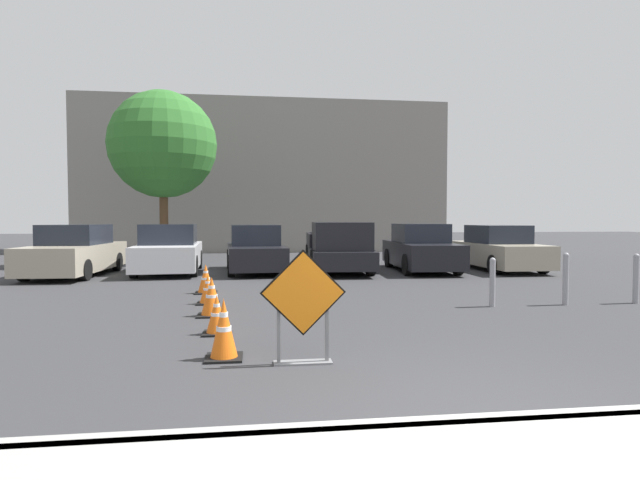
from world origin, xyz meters
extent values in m
plane|color=#333335|center=(0.00, 10.00, 0.00)|extent=(96.00, 96.00, 0.00)
cube|color=#999993|center=(0.00, 0.00, 0.07)|extent=(25.68, 0.20, 0.14)
cube|color=black|center=(-1.38, 2.10, 0.86)|extent=(1.02, 0.03, 1.02)
cube|color=orange|center=(-1.38, 2.09, 0.86)|extent=(0.96, 0.03, 0.96)
cube|color=slate|center=(-1.38, 2.15, 0.01)|extent=(0.70, 0.20, 0.02)
cube|color=slate|center=(-1.67, 2.15, 0.43)|extent=(0.04, 0.04, 0.86)
cube|color=slate|center=(-1.09, 2.15, 0.43)|extent=(0.04, 0.04, 0.86)
cube|color=black|center=(-2.32, 2.46, 0.01)|extent=(0.45, 0.45, 0.03)
cone|color=orange|center=(-2.32, 2.46, 0.39)|extent=(0.33, 0.33, 0.72)
cylinder|color=white|center=(-2.32, 2.46, 0.55)|extent=(0.11, 0.11, 0.06)
cylinder|color=white|center=(-2.32, 2.46, 0.38)|extent=(0.19, 0.19, 0.06)
cube|color=black|center=(-2.52, 3.81, 0.01)|extent=(0.41, 0.41, 0.03)
cone|color=orange|center=(-2.52, 3.81, 0.31)|extent=(0.30, 0.30, 0.56)
cylinder|color=white|center=(-2.52, 3.81, 0.43)|extent=(0.10, 0.10, 0.05)
cylinder|color=white|center=(-2.52, 3.81, 0.30)|extent=(0.17, 0.17, 0.05)
cube|color=black|center=(-2.71, 5.25, 0.01)|extent=(0.50, 0.50, 0.03)
cone|color=orange|center=(-2.71, 5.25, 0.36)|extent=(0.37, 0.37, 0.67)
cylinder|color=white|center=(-2.71, 5.25, 0.51)|extent=(0.12, 0.12, 0.06)
cylinder|color=white|center=(-2.71, 5.25, 0.35)|extent=(0.20, 0.20, 0.06)
cube|color=black|center=(-2.90, 6.54, 0.01)|extent=(0.44, 0.44, 0.03)
cone|color=orange|center=(-2.90, 6.54, 0.31)|extent=(0.33, 0.33, 0.56)
cylinder|color=white|center=(-2.90, 6.54, 0.44)|extent=(0.10, 0.10, 0.05)
cylinder|color=white|center=(-2.90, 6.54, 0.30)|extent=(0.18, 0.18, 0.05)
cube|color=black|center=(-3.09, 8.01, 0.01)|extent=(0.49, 0.49, 0.03)
cone|color=orange|center=(-3.09, 8.01, 0.35)|extent=(0.36, 0.36, 0.64)
cylinder|color=white|center=(-3.09, 8.01, 0.49)|extent=(0.11, 0.11, 0.06)
cylinder|color=white|center=(-3.09, 8.01, 0.34)|extent=(0.20, 0.20, 0.06)
cube|color=#A39984|center=(-7.40, 12.24, 0.56)|extent=(1.98, 4.51, 0.78)
cube|color=#1E232D|center=(-7.40, 12.35, 1.25)|extent=(1.65, 2.11, 0.60)
cylinder|color=black|center=(-6.65, 10.83, 0.30)|extent=(0.23, 0.61, 0.60)
cylinder|color=black|center=(-8.28, 10.91, 0.30)|extent=(0.23, 0.61, 0.60)
cylinder|color=black|center=(-6.53, 13.58, 0.30)|extent=(0.23, 0.61, 0.60)
cylinder|color=black|center=(-8.15, 13.65, 0.30)|extent=(0.23, 0.61, 0.60)
cube|color=silver|center=(-4.68, 12.62, 0.55)|extent=(2.08, 4.15, 0.74)
cube|color=#1E232D|center=(-4.69, 12.72, 1.23)|extent=(1.74, 1.95, 0.64)
cylinder|color=black|center=(-3.76, 11.42, 0.32)|extent=(0.24, 0.65, 0.64)
cylinder|color=black|center=(-5.46, 11.32, 0.32)|extent=(0.24, 0.65, 0.64)
cylinder|color=black|center=(-3.90, 13.93, 0.32)|extent=(0.24, 0.65, 0.64)
cylinder|color=black|center=(-5.61, 13.83, 0.32)|extent=(0.24, 0.65, 0.64)
cube|color=black|center=(-1.96, 12.54, 0.53)|extent=(1.98, 4.17, 0.69)
cube|color=#1E232D|center=(-1.97, 12.64, 1.20)|extent=(1.63, 1.97, 0.65)
cylinder|color=black|center=(-1.09, 11.33, 0.33)|extent=(0.24, 0.68, 0.67)
cylinder|color=black|center=(-2.66, 11.23, 0.33)|extent=(0.24, 0.68, 0.67)
cylinder|color=black|center=(-1.26, 13.85, 0.33)|extent=(0.24, 0.68, 0.67)
cylinder|color=black|center=(-2.83, 13.75, 0.33)|extent=(0.24, 0.68, 0.67)
cube|color=black|center=(0.76, 12.72, 0.49)|extent=(2.16, 5.30, 0.55)
cube|color=black|center=(0.70, 11.55, 1.19)|extent=(1.83, 2.18, 0.85)
cube|color=black|center=(0.89, 14.95, 0.99)|extent=(1.77, 0.20, 0.45)
cube|color=black|center=(1.70, 13.70, 0.99)|extent=(0.24, 2.50, 0.45)
cube|color=black|center=(-0.06, 13.80, 0.99)|extent=(0.24, 2.50, 0.45)
cylinder|color=black|center=(1.53, 11.11, 0.39)|extent=(0.28, 0.80, 0.79)
cylinder|color=black|center=(-0.18, 11.21, 0.39)|extent=(0.28, 0.80, 0.79)
cylinder|color=black|center=(1.71, 14.22, 0.39)|extent=(0.28, 0.80, 0.79)
cylinder|color=black|center=(-0.01, 14.32, 0.39)|extent=(0.28, 0.80, 0.79)
cube|color=black|center=(3.48, 12.20, 0.56)|extent=(1.93, 4.29, 0.76)
cube|color=#1E232D|center=(3.49, 12.30, 1.25)|extent=(1.61, 2.01, 0.61)
cylinder|color=black|center=(4.21, 10.86, 0.33)|extent=(0.23, 0.67, 0.66)
cylinder|color=black|center=(2.63, 10.94, 0.33)|extent=(0.23, 0.67, 0.66)
cylinder|color=black|center=(4.34, 13.46, 0.33)|extent=(0.23, 0.67, 0.66)
cylinder|color=black|center=(2.76, 13.54, 0.33)|extent=(0.23, 0.67, 0.66)
cube|color=#A39984|center=(6.21, 12.19, 0.54)|extent=(1.76, 4.23, 0.74)
cube|color=#1E232D|center=(6.21, 12.30, 1.21)|extent=(1.55, 1.95, 0.60)
cylinder|color=black|center=(7.01, 10.88, 0.30)|extent=(0.20, 0.61, 0.61)
cylinder|color=black|center=(5.40, 10.88, 0.30)|extent=(0.20, 0.61, 0.61)
cylinder|color=black|center=(7.02, 13.50, 0.30)|extent=(0.20, 0.61, 0.61)
cylinder|color=black|center=(5.40, 13.51, 0.30)|extent=(0.20, 0.61, 0.61)
cylinder|color=gray|center=(2.66, 5.50, 0.45)|extent=(0.11, 0.11, 0.91)
sphere|color=gray|center=(2.66, 5.50, 0.91)|extent=(0.12, 0.12, 0.12)
cylinder|color=gray|center=(4.20, 5.50, 0.50)|extent=(0.11, 0.11, 0.99)
sphere|color=gray|center=(4.20, 5.50, 0.99)|extent=(0.12, 0.12, 0.12)
cylinder|color=gray|center=(5.75, 5.50, 0.48)|extent=(0.11, 0.11, 0.96)
sphere|color=gray|center=(5.75, 5.50, 0.96)|extent=(0.12, 0.12, 0.12)
cube|color=gray|center=(-1.39, 24.35, 3.95)|extent=(19.13, 5.00, 7.91)
cylinder|color=#513823|center=(-5.41, 15.90, 1.51)|extent=(0.32, 0.32, 3.02)
sphere|color=#2D6B28|center=(-5.41, 15.90, 4.53)|extent=(4.03, 4.03, 4.03)
camera|label=1|loc=(-1.93, -3.70, 1.72)|focal=28.00mm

